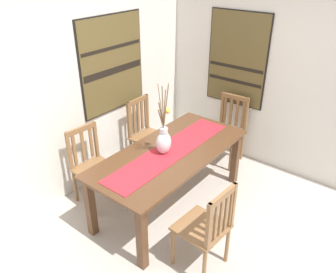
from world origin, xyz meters
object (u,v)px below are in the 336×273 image
at_px(centerpiece_vase, 164,140).
at_px(painting_on_back_wall, 112,64).
at_px(chair_3, 92,165).
at_px(painting_on_side_wall, 237,59).
at_px(chair_1, 207,227).
at_px(dining_table, 170,159).
at_px(chair_0, 228,129).
at_px(chair_2, 146,132).

bearing_deg(centerpiece_vase, painting_on_back_wall, 73.09).
xyz_separation_m(chair_3, painting_on_back_wall, (0.72, 0.31, 0.96)).
xyz_separation_m(centerpiece_vase, painting_on_side_wall, (1.61, 0.06, 0.49)).
bearing_deg(painting_on_side_wall, chair_1, -156.22).
bearing_deg(dining_table, chair_1, -121.82).
xyz_separation_m(chair_1, painting_on_side_wall, (2.03, 0.90, 0.89)).
bearing_deg(painting_on_back_wall, painting_on_side_wall, -37.94).
xyz_separation_m(chair_0, chair_2, (-0.80, 0.80, 0.01)).
relative_size(chair_2, painting_on_back_wall, 0.82).
distance_m(chair_3, painting_on_back_wall, 1.23).
relative_size(dining_table, centerpiece_vase, 2.40).
relative_size(centerpiece_vase, painting_on_side_wall, 0.64).
bearing_deg(chair_3, dining_table, -58.85).
distance_m(chair_3, painting_on_side_wall, 2.30).
bearing_deg(chair_3, painting_on_back_wall, 23.72).
relative_size(painting_on_back_wall, painting_on_side_wall, 0.94).
xyz_separation_m(centerpiece_vase, chair_2, (0.56, 0.76, -0.39)).
distance_m(chair_2, chair_3, 0.95).
height_order(centerpiece_vase, chair_3, centerpiece_vase).
bearing_deg(chair_3, centerpiece_vase, -62.07).
distance_m(centerpiece_vase, chair_2, 1.02).
distance_m(centerpiece_vase, painting_on_side_wall, 1.68).
bearing_deg(chair_2, centerpiece_vase, -126.04).
relative_size(dining_table, chair_2, 1.99).
distance_m(dining_table, painting_on_side_wall, 1.71).
height_order(dining_table, chair_1, chair_1).
xyz_separation_m(centerpiece_vase, chair_3, (-0.39, 0.74, -0.42)).
height_order(chair_1, chair_2, chair_2).
bearing_deg(chair_1, chair_2, 58.49).
relative_size(chair_2, painting_on_side_wall, 0.77).
height_order(chair_2, painting_on_back_wall, painting_on_back_wall).
bearing_deg(painting_on_back_wall, chair_1, -111.53).
height_order(chair_0, painting_on_back_wall, painting_on_back_wall).
bearing_deg(centerpiece_vase, chair_0, -1.55).
xyz_separation_m(dining_table, chair_1, (-0.50, -0.81, -0.14)).
height_order(dining_table, chair_2, chair_2).
bearing_deg(painting_on_side_wall, chair_0, -158.91).
distance_m(dining_table, chair_3, 0.92).
distance_m(chair_0, painting_on_back_wall, 1.78).
distance_m(painting_on_back_wall, painting_on_side_wall, 1.63).
relative_size(centerpiece_vase, painting_on_back_wall, 0.68).
bearing_deg(chair_0, painting_on_back_wall, 133.44).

